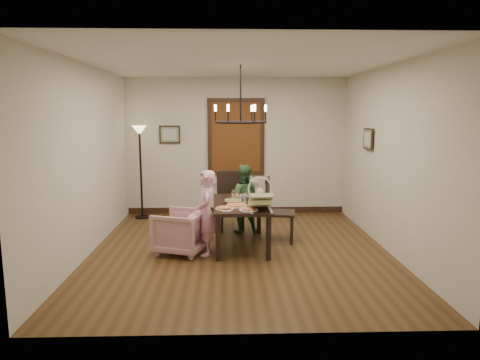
{
  "coord_description": "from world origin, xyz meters",
  "views": [
    {
      "loc": [
        -0.2,
        -6.3,
        2.1
      ],
      "look_at": [
        0.01,
        0.29,
        1.05
      ],
      "focal_mm": 32.0,
      "sensor_mm": 36.0,
      "label": 1
    }
  ],
  "objects": [
    {
      "name": "chair_far",
      "position": [
        -0.12,
        1.23,
        0.53
      ],
      "size": [
        0.52,
        0.52,
        1.05
      ],
      "primitive_type": null,
      "rotation": [
        0.0,
        0.0,
        0.13
      ],
      "color": "black",
      "rests_on": "room_shell"
    },
    {
      "name": "window_blinds",
      "position": [
        0.0,
        2.46,
        1.6
      ],
      "size": [
        1.0,
        0.03,
        1.4
      ],
      "primitive_type": "cube",
      "color": "brown",
      "rests_on": "room_shell"
    },
    {
      "name": "dining_table",
      "position": [
        0.02,
        0.24,
        0.62
      ],
      "size": [
        0.88,
        1.51,
        0.7
      ],
      "rotation": [
        0.0,
        0.0,
        0.02
      ],
      "color": "black",
      "rests_on": "room_shell"
    },
    {
      "name": "picture_right",
      "position": [
        2.21,
        0.9,
        1.65
      ],
      "size": [
        0.03,
        0.42,
        0.36
      ],
      "primitive_type": "cube",
      "rotation": [
        0.0,
        0.0,
        1.57
      ],
      "color": "black",
      "rests_on": "room_shell"
    },
    {
      "name": "radiator",
      "position": [
        0.0,
        2.48,
        0.35
      ],
      "size": [
        0.92,
        0.12,
        0.62
      ],
      "primitive_type": null,
      "color": "silver",
      "rests_on": "room_shell"
    },
    {
      "name": "floor_lamp",
      "position": [
        -1.9,
        2.15,
        0.9
      ],
      "size": [
        0.3,
        0.3,
        1.8
      ],
      "primitive_type": null,
      "color": "black",
      "rests_on": "room_shell"
    },
    {
      "name": "pizza_platter",
      "position": [
        -0.06,
        -0.03,
        0.72
      ],
      "size": [
        0.32,
        0.32,
        0.04
      ],
      "primitive_type": "cylinder",
      "color": "tan",
      "rests_on": "dining_table"
    },
    {
      "name": "chandelier",
      "position": [
        0.02,
        0.24,
        1.95
      ],
      "size": [
        0.8,
        0.8,
        0.04
      ],
      "primitive_type": "torus",
      "color": "black",
      "rests_on": "room_shell"
    },
    {
      "name": "chair_right",
      "position": [
        0.68,
        0.5,
        0.53
      ],
      "size": [
        0.54,
        0.54,
        1.06
      ],
      "primitive_type": null,
      "rotation": [
        0.0,
        0.0,
        1.4
      ],
      "color": "black",
      "rests_on": "room_shell"
    },
    {
      "name": "picture_back",
      "position": [
        -1.35,
        2.47,
        1.65
      ],
      "size": [
        0.42,
        0.03,
        0.36
      ],
      "primitive_type": "cube",
      "color": "black",
      "rests_on": "room_shell"
    },
    {
      "name": "elderly_woman",
      "position": [
        -0.51,
        -0.15,
        0.52
      ],
      "size": [
        0.28,
        0.4,
        1.05
      ],
      "primitive_type": "imported",
      "rotation": [
        0.0,
        0.0,
        -1.48
      ],
      "color": "#E8A4C1",
      "rests_on": "room_shell"
    },
    {
      "name": "drinking_glass",
      "position": [
        0.02,
        0.26,
        0.77
      ],
      "size": [
        0.07,
        0.07,
        0.14
      ],
      "primitive_type": "cylinder",
      "color": "silver",
      "rests_on": "dining_table"
    },
    {
      "name": "room_shell",
      "position": [
        0.0,
        0.37,
        1.4
      ],
      "size": [
        4.51,
        5.0,
        2.81
      ],
      "color": "#55381D",
      "rests_on": "ground"
    },
    {
      "name": "salad_bowl",
      "position": [
        -0.1,
        0.16,
        0.74
      ],
      "size": [
        0.3,
        0.3,
        0.07
      ],
      "primitive_type": "imported",
      "color": "white",
      "rests_on": "dining_table"
    },
    {
      "name": "seated_man",
      "position": [
        0.08,
        1.0,
        0.5
      ],
      "size": [
        0.49,
        0.38,
        1.0
      ],
      "primitive_type": "imported",
      "rotation": [
        0.0,
        0.0,
        3.14
      ],
      "color": "#3A623C",
      "rests_on": "room_shell"
    },
    {
      "name": "armchair",
      "position": [
        -0.89,
        -0.05,
        0.32
      ],
      "size": [
        0.9,
        0.89,
        0.65
      ],
      "primitive_type": "imported",
      "rotation": [
        0.0,
        0.0,
        -1.91
      ],
      "color": "#C8999D",
      "rests_on": "room_shell"
    },
    {
      "name": "baby_bouncer",
      "position": [
        0.28,
        -0.3,
        0.87
      ],
      "size": [
        0.39,
        0.52,
        0.33
      ],
      "primitive_type": null,
      "rotation": [
        0.0,
        0.0,
        0.03
      ],
      "color": "beige",
      "rests_on": "dining_table"
    }
  ]
}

